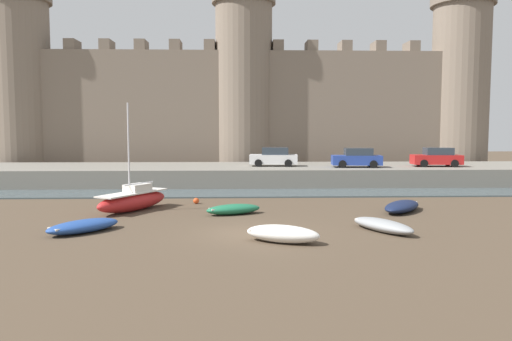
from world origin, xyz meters
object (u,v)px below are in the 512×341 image
at_px(rowboat_foreground_right, 83,226).
at_px(car_quay_east, 274,157).
at_px(rowboat_midflat_left, 283,233).
at_px(mooring_buoy_near_channel, 113,198).
at_px(mooring_buoy_near_shore, 196,201).
at_px(car_quay_centre_east, 437,157).
at_px(rowboat_foreground_centre, 402,206).
at_px(car_quay_centre_west, 357,158).
at_px(sailboat_near_channel_right, 133,200).
at_px(rowboat_foreground_left, 233,209).
at_px(rowboat_near_channel_left, 382,225).

distance_m(rowboat_foreground_right, car_quay_east, 22.57).
height_order(rowboat_midflat_left, mooring_buoy_near_channel, rowboat_midflat_left).
bearing_deg(mooring_buoy_near_shore, car_quay_centre_east, 28.04).
distance_m(rowboat_foreground_centre, mooring_buoy_near_shore, 12.61).
xyz_separation_m(rowboat_foreground_right, mooring_buoy_near_channel, (-1.12, 9.94, -0.10)).
xyz_separation_m(mooring_buoy_near_shore, car_quay_centre_west, (12.66, 9.90, 2.12)).
xyz_separation_m(rowboat_midflat_left, car_quay_centre_east, (15.14, 21.47, 1.93)).
distance_m(mooring_buoy_near_channel, car_quay_centre_west, 20.27).
relative_size(sailboat_near_channel_right, car_quay_east, 1.48).
height_order(rowboat_foreground_left, rowboat_near_channel_left, rowboat_near_channel_left).
bearing_deg(mooring_buoy_near_shore, rowboat_foreground_left, -58.99).
height_order(rowboat_near_channel_left, car_quay_centre_west, car_quay_centre_west).
xyz_separation_m(rowboat_near_channel_left, car_quay_centre_east, (10.29, 19.40, 2.00)).
bearing_deg(car_quay_east, rowboat_foreground_centre, -66.80).
xyz_separation_m(sailboat_near_channel_right, rowboat_foreground_right, (-1.02, -6.09, -0.33)).
xyz_separation_m(rowboat_foreground_centre, mooring_buoy_near_shore, (-12.13, 3.45, -0.14)).
bearing_deg(rowboat_foreground_centre, mooring_buoy_near_shore, 164.13).
bearing_deg(rowboat_foreground_left, mooring_buoy_near_channel, 146.32).
bearing_deg(car_quay_east, mooring_buoy_near_channel, -138.39).
bearing_deg(rowboat_foreground_centre, rowboat_near_channel_left, -116.46).
height_order(rowboat_foreground_centre, mooring_buoy_near_channel, rowboat_foreground_centre).
bearing_deg(mooring_buoy_near_channel, rowboat_near_channel_left, -34.28).
xyz_separation_m(rowboat_foreground_left, mooring_buoy_near_shore, (-2.42, 4.02, -0.12)).
relative_size(rowboat_foreground_left, rowboat_midflat_left, 0.97).
relative_size(rowboat_near_channel_left, mooring_buoy_near_channel, 8.98).
xyz_separation_m(rowboat_foreground_right, car_quay_east, (10.23, 20.02, 2.00)).
bearing_deg(car_quay_east, rowboat_foreground_left, -102.27).
bearing_deg(sailboat_near_channel_right, rowboat_near_channel_left, -26.39).
height_order(rowboat_foreground_centre, rowboat_near_channel_left, rowboat_foreground_centre).
xyz_separation_m(rowboat_foreground_centre, car_quay_centre_west, (0.53, 13.34, 1.99)).
bearing_deg(rowboat_midflat_left, rowboat_foreground_right, 165.42).
height_order(sailboat_near_channel_right, rowboat_foreground_left, sailboat_near_channel_right).
relative_size(sailboat_near_channel_right, rowboat_foreground_right, 1.76).
distance_m(rowboat_foreground_left, rowboat_midflat_left, 7.28).
xyz_separation_m(rowboat_foreground_right, mooring_buoy_near_shore, (4.46, 8.62, -0.12)).
xyz_separation_m(rowboat_foreground_right, rowboat_foreground_left, (6.88, 4.60, -0.00)).
xyz_separation_m(rowboat_midflat_left, mooring_buoy_near_channel, (-10.15, 12.28, -0.18)).
bearing_deg(car_quay_centre_west, rowboat_near_channel_left, -99.80).
bearing_deg(car_quay_centre_west, mooring_buoy_near_channel, -154.81).
height_order(sailboat_near_channel_right, rowboat_foreground_right, sailboat_near_channel_right).
bearing_deg(car_quay_centre_east, rowboat_foreground_right, -141.65).
height_order(rowboat_foreground_left, car_quay_centre_east, car_quay_centre_east).
bearing_deg(sailboat_near_channel_right, car_quay_centre_west, 37.67).
height_order(rowboat_foreground_right, rowboat_foreground_left, rowboat_foreground_right).
xyz_separation_m(rowboat_foreground_left, car_quay_centre_west, (10.24, 13.91, 2.01)).
bearing_deg(rowboat_foreground_centre, car_quay_east, 113.20).
relative_size(sailboat_near_channel_right, rowboat_foreground_left, 1.88).
relative_size(sailboat_near_channel_right, mooring_buoy_near_shore, 16.60).
distance_m(rowboat_foreground_left, car_quay_east, 15.90).
bearing_deg(sailboat_near_channel_right, rowboat_foreground_right, -99.54).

